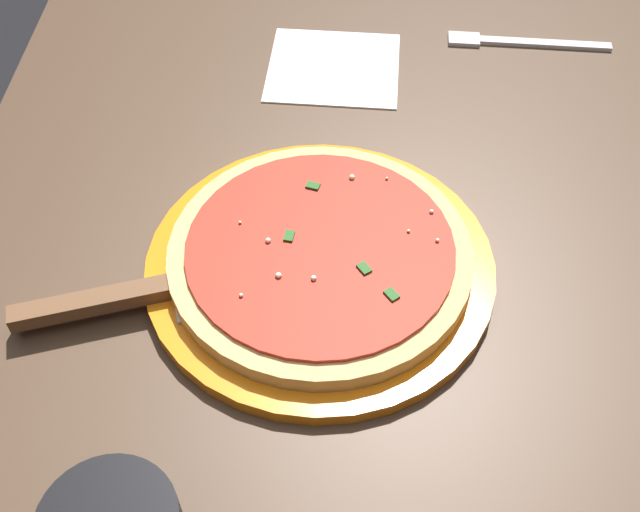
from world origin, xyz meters
TOP-DOWN VIEW (x-y plane):
  - restaurant_table at (0.00, 0.00)m, footprint 0.86×0.75m
  - serving_plate at (0.04, -0.03)m, footprint 0.30×0.30m
  - pizza at (0.04, -0.03)m, footprint 0.26×0.26m
  - pizza_server at (0.08, -0.17)m, footprint 0.11×0.22m
  - napkin_folded_right at (-0.26, -0.02)m, footprint 0.15×0.15m
  - fork at (-0.31, 0.19)m, footprint 0.03×0.19m

SIDE VIEW (x-z plane):
  - restaurant_table at x=0.00m, z-range 0.21..0.96m
  - napkin_folded_right at x=-0.26m, z-range 0.75..0.75m
  - fork at x=-0.31m, z-range 0.75..0.75m
  - serving_plate at x=0.04m, z-range 0.75..0.76m
  - pizza_server at x=0.08m, z-range 0.76..0.77m
  - pizza at x=0.04m, z-range 0.76..0.78m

